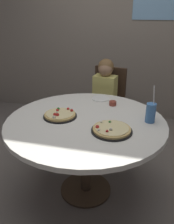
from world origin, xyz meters
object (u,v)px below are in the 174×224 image
Objects in this scene: diner_child at (102,110)px; soda_cup at (151,113)px; pizza_veggie at (60,115)px; dining_table at (86,129)px; sauce_bowl at (113,103)px; chair_wooden at (107,102)px; plate_small at (101,99)px; pizza_cheese at (112,130)px.

diner_child reaches higher than soda_cup.
diner_child is 3.73× the size of pizza_veggie.
dining_table is 0.43m from sauce_bowl.
plate_small is (0.01, -0.51, 0.22)m from chair_wooden.
soda_cup reaches higher than plate_small.
dining_table is at bearing -169.65° from soda_cup.
diner_child is (-0.03, -0.18, -0.05)m from chair_wooden.
pizza_cheese is 1.75× the size of plate_small.
dining_table is 0.30m from pizza_cheese.
chair_wooden is 1.21m from pizza_cheese.
dining_table is 1.41× the size of chair_wooden.
chair_wooden is 0.19m from diner_child.
soda_cup is (0.75, 0.09, 0.06)m from pizza_veggie.
sauce_bowl is at bearing 97.69° from pizza_cheese.
pizza_cheese is at bearing -75.50° from diner_child.
diner_child is 6.01× the size of plate_small.
chair_wooden is at bearing 76.45° from pizza_veggie.
soda_cup is at bearing 6.82° from pizza_veggie.
chair_wooden is at bearing 101.03° from pizza_cheese.
chair_wooden reaches higher than sauce_bowl.
pizza_cheese is 0.70m from plate_small.
soda_cup is (0.28, 0.24, 0.06)m from pizza_cheese.
diner_child is 0.43m from plate_small.
pizza_veggie reaches higher than dining_table.
plate_small is at bearing 86.96° from dining_table.
soda_cup is at bearing -38.98° from sauce_bowl.
soda_cup is at bearing -40.05° from plate_small.
soda_cup is (0.51, -0.92, 0.30)m from chair_wooden.
sauce_bowl is 0.39× the size of plate_small.
chair_wooden is 1.09m from soda_cup.
chair_wooden is 3.28× the size of pizza_veggie.
pizza_veggie is at bearing -103.55° from chair_wooden.
chair_wooden reaches higher than dining_table.
plate_small is (0.26, 0.51, -0.01)m from pizza_veggie.
soda_cup reaches higher than dining_table.
soda_cup is at bearing 41.18° from pizza_cheese.
diner_child is at bearing 96.95° from plate_small.
chair_wooden is at bearing 103.73° from sauce_bowl.
chair_wooden is at bearing 89.14° from dining_table.
sauce_bowl is 0.20m from plate_small.
diner_child is 3.44× the size of pizza_cheese.
sauce_bowl is at bearing 65.71° from dining_table.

